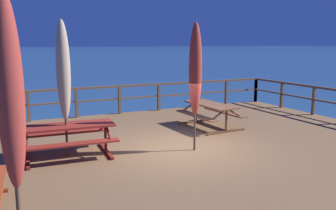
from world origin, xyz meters
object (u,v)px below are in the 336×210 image
(patio_umbrella_short_front, at_px, (195,70))
(picnic_table_back_right, at_px, (211,110))
(patio_umbrella_tall_mid_right, at_px, (10,94))
(picnic_table_front_right, at_px, (67,133))
(patio_umbrella_short_back, at_px, (63,71))

(patio_umbrella_short_front, bearing_deg, picnic_table_back_right, 48.62)
(picnic_table_back_right, xyz_separation_m, patio_umbrella_tall_mid_right, (-5.95, -4.97, 1.52))
(picnic_table_back_right, height_order, picnic_table_front_right, same)
(patio_umbrella_tall_mid_right, distance_m, patio_umbrella_short_front, 5.23)
(picnic_table_front_right, bearing_deg, picnic_table_back_right, 12.62)
(picnic_table_front_right, height_order, patio_umbrella_short_back, patio_umbrella_short_back)
(patio_umbrella_tall_mid_right, bearing_deg, picnic_table_front_right, 71.82)
(patio_umbrella_tall_mid_right, height_order, patio_umbrella_short_back, patio_umbrella_tall_mid_right)
(picnic_table_front_right, xyz_separation_m, patio_umbrella_tall_mid_right, (-1.29, -3.92, 1.52))
(picnic_table_back_right, distance_m, picnic_table_front_right, 4.78)
(picnic_table_back_right, xyz_separation_m, patio_umbrella_short_front, (-1.69, -1.92, 1.45))
(picnic_table_back_right, distance_m, patio_umbrella_tall_mid_right, 7.90)
(patio_umbrella_tall_mid_right, xyz_separation_m, patio_umbrella_short_back, (1.27, 3.93, -0.05))
(picnic_table_back_right, relative_size, patio_umbrella_tall_mid_right, 0.62)
(patio_umbrella_tall_mid_right, xyz_separation_m, patio_umbrella_short_front, (4.25, 3.04, -0.07))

